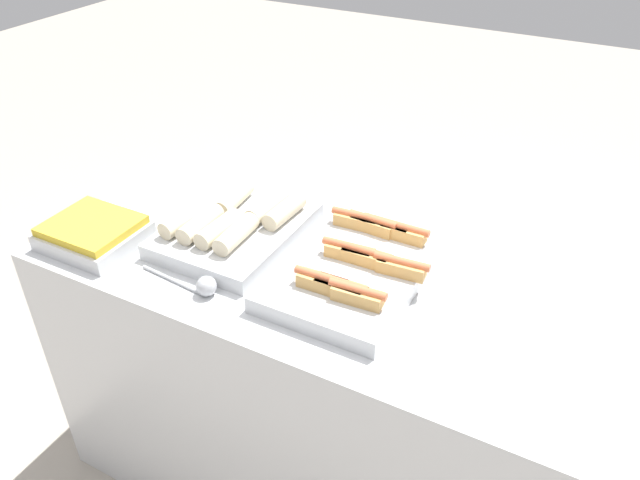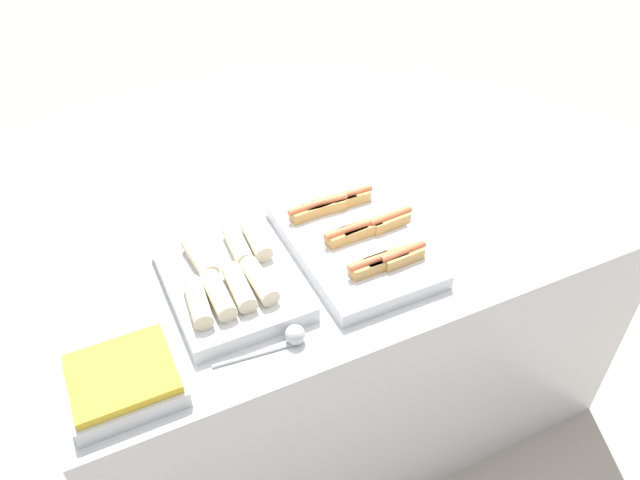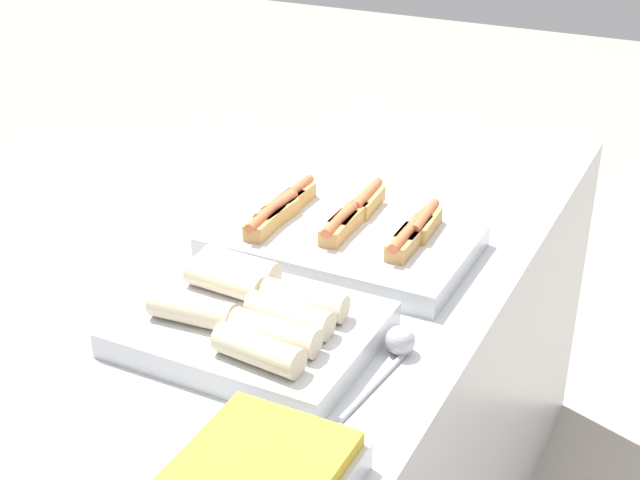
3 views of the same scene
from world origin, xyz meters
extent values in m
cube|color=silver|center=(0.00, 0.00, 0.47)|extent=(1.87, 0.76, 0.94)
cube|color=silver|center=(-0.01, 0.00, 0.96)|extent=(0.36, 0.56, 0.05)
cube|color=tan|center=(0.01, 0.16, 1.01)|extent=(0.13, 0.05, 0.04)
cylinder|color=#D66B42|center=(0.01, 0.16, 1.03)|extent=(0.15, 0.03, 0.02)
cube|color=tan|center=(0.12, 0.00, 1.01)|extent=(0.13, 0.05, 0.04)
cylinder|color=#D66B42|center=(0.12, 0.00, 1.03)|extent=(0.15, 0.03, 0.02)
cube|color=tan|center=(0.01, -0.15, 1.01)|extent=(0.13, 0.05, 0.04)
cylinder|color=#D66B42|center=(0.01, -0.15, 1.03)|extent=(0.15, 0.02, 0.02)
cube|color=tan|center=(0.01, 0.00, 1.01)|extent=(0.13, 0.05, 0.04)
cylinder|color=#D66B42|center=(0.01, 0.00, 1.03)|extent=(0.15, 0.02, 0.02)
cube|color=tan|center=(-0.04, 0.00, 1.01)|extent=(0.13, 0.05, 0.04)
cylinder|color=#D66B42|center=(-0.04, 0.00, 1.03)|extent=(0.15, 0.03, 0.02)
cube|color=tan|center=(-0.09, 0.15, 1.01)|extent=(0.13, 0.05, 0.04)
cylinder|color=#D66B42|center=(-0.09, 0.15, 1.03)|extent=(0.15, 0.03, 0.02)
cube|color=tan|center=(0.06, 0.16, 1.01)|extent=(0.13, 0.04, 0.04)
cylinder|color=#D66B42|center=(0.06, 0.16, 1.03)|extent=(0.15, 0.02, 0.02)
cube|color=tan|center=(-0.04, 0.15, 1.01)|extent=(0.13, 0.05, 0.04)
cylinder|color=#D66B42|center=(-0.04, 0.15, 1.03)|extent=(0.15, 0.03, 0.02)
cube|color=tan|center=(-0.04, -0.15, 1.01)|extent=(0.13, 0.05, 0.04)
cylinder|color=#D66B42|center=(-0.04, -0.15, 1.03)|extent=(0.15, 0.03, 0.02)
cube|color=tan|center=(0.06, -0.16, 1.01)|extent=(0.13, 0.05, 0.04)
cylinder|color=#D66B42|center=(0.06, -0.16, 1.03)|extent=(0.15, 0.03, 0.02)
cube|color=silver|center=(-0.41, 0.00, 0.96)|extent=(0.35, 0.45, 0.05)
cylinder|color=beige|center=(-0.35, -0.08, 1.01)|extent=(0.06, 0.16, 0.05)
cylinder|color=beige|center=(-0.41, -0.08, 1.01)|extent=(0.06, 0.16, 0.05)
cylinder|color=beige|center=(-0.53, -0.09, 1.01)|extent=(0.07, 0.17, 0.05)
cylinder|color=beige|center=(-0.29, 0.09, 1.01)|extent=(0.06, 0.16, 0.05)
cylinder|color=beige|center=(-0.35, 0.09, 1.01)|extent=(0.06, 0.16, 0.05)
cylinder|color=beige|center=(-0.47, 0.08, 1.01)|extent=(0.07, 0.17, 0.05)
cylinder|color=beige|center=(-0.47, -0.09, 1.01)|extent=(0.05, 0.16, 0.05)
cube|color=gold|center=(-0.76, -0.22, 1.00)|extent=(0.25, 0.22, 0.02)
cylinder|color=#B2B5BA|center=(-0.44, -0.26, 0.94)|extent=(0.23, 0.03, 0.01)
sphere|color=#B2B5BA|center=(-0.32, -0.26, 0.97)|extent=(0.05, 0.05, 0.05)
camera|label=1|loc=(0.54, -1.25, 1.97)|focal=35.00mm
camera|label=2|loc=(-0.73, -1.26, 2.21)|focal=35.00mm
camera|label=3|loc=(-1.58, -0.73, 1.85)|focal=50.00mm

